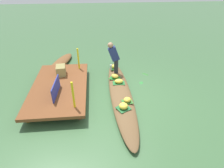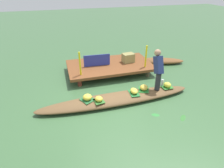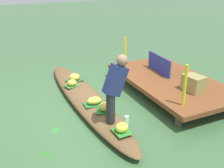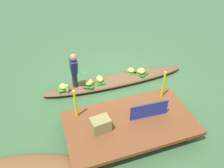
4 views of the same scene
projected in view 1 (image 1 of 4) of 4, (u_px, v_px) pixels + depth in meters
canal_water at (121, 97)px, 6.30m from camera, size 40.00×40.00×0.00m
dock_platform at (60, 87)px, 6.29m from camera, size 3.20×1.80×0.35m
vendor_boat at (121, 94)px, 6.24m from camera, size 4.71×0.73×0.22m
moored_boat at (61, 63)px, 8.32m from camera, size 2.15×1.15×0.22m
leaf_mat_0 at (123, 108)px, 5.45m from camera, size 0.46×0.47×0.01m
banana_bunch_0 at (123, 106)px, 5.41m from camera, size 0.31×0.30×0.17m
leaf_mat_1 at (119, 83)px, 6.65m from camera, size 0.29×0.43×0.01m
banana_bunch_1 at (119, 81)px, 6.61m from camera, size 0.21×0.31×0.15m
leaf_mat_2 at (114, 68)px, 7.62m from camera, size 0.35×0.29×0.01m
banana_bunch_2 at (114, 66)px, 7.57m from camera, size 0.30×0.31×0.16m
leaf_mat_3 at (115, 78)px, 6.95m from camera, size 0.44×0.47×0.01m
banana_bunch_3 at (115, 76)px, 6.90m from camera, size 0.35×0.36×0.17m
leaf_mat_4 at (127, 102)px, 5.72m from camera, size 0.32×0.36×0.01m
banana_bunch_4 at (127, 100)px, 5.68m from camera, size 0.29×0.30×0.14m
vendor_person at (114, 56)px, 6.93m from camera, size 0.20×0.45×1.23m
water_bottle at (111, 67)px, 7.47m from camera, size 0.08×0.08×0.21m
market_banner at (56, 88)px, 5.72m from camera, size 0.99×0.08×0.43m
railing_post_west at (73, 95)px, 5.07m from camera, size 0.06×0.06×0.82m
railing_post_east at (78, 59)px, 7.11m from camera, size 0.06×0.06×0.82m
produce_crate at (61, 70)px, 6.80m from camera, size 0.47×0.37×0.35m
drifting_plant_0 at (145, 74)px, 7.64m from camera, size 0.30×0.30×0.01m
drifting_plant_1 at (141, 83)px, 7.07m from camera, size 0.26×0.22×0.01m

